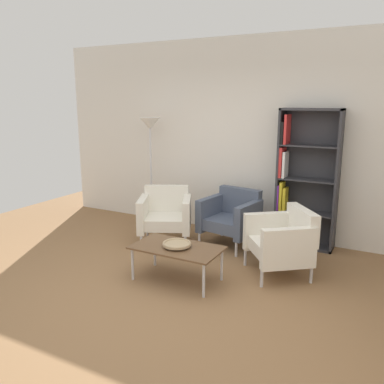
# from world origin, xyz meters

# --- Properties ---
(ground_plane) EXTENTS (8.32, 8.32, 0.00)m
(ground_plane) POSITION_xyz_m (0.00, 0.00, 0.00)
(ground_plane) COLOR olive
(plaster_back_panel) EXTENTS (6.40, 0.12, 2.90)m
(plaster_back_panel) POSITION_xyz_m (0.00, 2.46, 1.45)
(plaster_back_panel) COLOR silver
(plaster_back_panel) RESTS_ON ground_plane
(bookshelf_tall) EXTENTS (0.80, 0.30, 1.90)m
(bookshelf_tall) POSITION_xyz_m (0.97, 2.25, 0.94)
(bookshelf_tall) COLOR #333338
(bookshelf_tall) RESTS_ON ground_plane
(coffee_table_low) EXTENTS (1.00, 0.56, 0.40)m
(coffee_table_low) POSITION_xyz_m (0.02, 0.45, 0.37)
(coffee_table_low) COLOR brown
(coffee_table_low) RESTS_ON ground_plane
(decorative_bowl) EXTENTS (0.32, 0.32, 0.05)m
(decorative_bowl) POSITION_xyz_m (0.02, 0.45, 0.43)
(decorative_bowl) COLOR tan
(decorative_bowl) RESTS_ON coffee_table_low
(armchair_corner_red) EXTENTS (0.92, 0.89, 0.78)m
(armchair_corner_red) POSITION_xyz_m (-0.77, 1.49, 0.41)
(armchair_corner_red) COLOR white
(armchair_corner_red) RESTS_ON ground_plane
(armchair_by_bookshelf) EXTENTS (0.94, 0.95, 0.78)m
(armchair_by_bookshelf) POSITION_xyz_m (1.02, 1.19, 0.41)
(armchair_by_bookshelf) COLOR white
(armchair_by_bookshelf) RESTS_ON ground_plane
(armchair_near_window) EXTENTS (0.81, 0.76, 0.78)m
(armchair_near_window) POSITION_xyz_m (0.12, 1.82, 0.41)
(armchair_near_window) COLOR #4C566B
(armchair_near_window) RESTS_ON ground_plane
(floor_lamp_torchiere) EXTENTS (0.32, 0.32, 1.74)m
(floor_lamp_torchiere) POSITION_xyz_m (-1.34, 1.99, 1.45)
(floor_lamp_torchiere) COLOR silver
(floor_lamp_torchiere) RESTS_ON ground_plane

